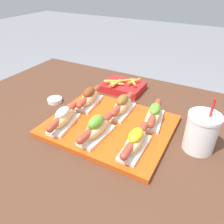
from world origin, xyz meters
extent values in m
plane|color=slate|center=(0.00, 0.00, 0.00)|extent=(12.00, 12.00, 0.00)
cube|color=#4C2D1E|center=(0.00, 0.00, 0.35)|extent=(1.35, 0.99, 0.70)
cube|color=#CC4C14|center=(0.05, -0.01, 0.71)|extent=(0.45, 0.36, 0.02)
cube|color=white|center=(-0.09, -0.10, 0.73)|extent=(0.08, 0.16, 0.01)
ellipsoid|color=#E5C184|center=(-0.09, -0.10, 0.75)|extent=(0.07, 0.14, 0.04)
cylinder|color=#9E3D28|center=(-0.09, -0.10, 0.76)|extent=(0.05, 0.17, 0.03)
sphere|color=#9E3D28|center=(-0.08, -0.18, 0.76)|extent=(0.03, 0.03, 0.03)
sphere|color=#9E3D28|center=(-0.10, -0.02, 0.76)|extent=(0.03, 0.03, 0.03)
ellipsoid|color=silver|center=(-0.09, -0.10, 0.78)|extent=(0.05, 0.08, 0.03)
cube|color=white|center=(0.05, -0.10, 0.73)|extent=(0.07, 0.15, 0.01)
ellipsoid|color=#E5C184|center=(0.05, -0.10, 0.75)|extent=(0.06, 0.14, 0.04)
cylinder|color=#9E3D28|center=(0.05, -0.10, 0.76)|extent=(0.04, 0.17, 0.03)
sphere|color=#9E3D28|center=(0.04, -0.18, 0.76)|extent=(0.03, 0.03, 0.03)
sphere|color=#9E3D28|center=(0.06, -0.01, 0.76)|extent=(0.03, 0.03, 0.03)
ellipsoid|color=#5B992D|center=(0.05, -0.10, 0.78)|extent=(0.05, 0.08, 0.04)
cube|color=white|center=(0.19, -0.10, 0.73)|extent=(0.06, 0.15, 0.01)
ellipsoid|color=#E5C184|center=(0.19, -0.10, 0.75)|extent=(0.05, 0.13, 0.04)
cylinder|color=#9E3D28|center=(0.19, -0.10, 0.76)|extent=(0.03, 0.17, 0.03)
sphere|color=#9E3D28|center=(0.19, -0.18, 0.76)|extent=(0.03, 0.03, 0.03)
sphere|color=#9E3D28|center=(0.19, -0.01, 0.76)|extent=(0.03, 0.03, 0.03)
ellipsoid|color=yellow|center=(0.19, -0.10, 0.78)|extent=(0.04, 0.07, 0.03)
cube|color=white|center=(-0.09, 0.07, 0.73)|extent=(0.08, 0.16, 0.01)
ellipsoid|color=#E5C184|center=(-0.09, 0.07, 0.75)|extent=(0.06, 0.14, 0.04)
cylinder|color=#9E3D28|center=(-0.09, 0.07, 0.76)|extent=(0.05, 0.17, 0.03)
sphere|color=#9E3D28|center=(-0.08, -0.01, 0.76)|extent=(0.03, 0.03, 0.03)
sphere|color=#9E3D28|center=(-0.10, 0.16, 0.76)|extent=(0.03, 0.03, 0.03)
ellipsoid|color=brown|center=(-0.09, 0.07, 0.78)|extent=(0.05, 0.08, 0.04)
cube|color=white|center=(0.06, 0.08, 0.73)|extent=(0.06, 0.15, 0.01)
ellipsoid|color=#E5C184|center=(0.06, 0.08, 0.75)|extent=(0.05, 0.13, 0.04)
cylinder|color=#9E3D28|center=(0.06, 0.08, 0.76)|extent=(0.03, 0.17, 0.03)
sphere|color=#9E3D28|center=(0.06, 0.00, 0.76)|extent=(0.03, 0.03, 0.03)
sphere|color=#9E3D28|center=(0.06, 0.16, 0.76)|extent=(0.03, 0.03, 0.03)
ellipsoid|color=brown|center=(0.06, 0.08, 0.78)|extent=(0.04, 0.07, 0.04)
cube|color=white|center=(0.19, 0.08, 0.73)|extent=(0.08, 0.16, 0.01)
ellipsoid|color=#E5C184|center=(0.19, 0.08, 0.75)|extent=(0.07, 0.14, 0.04)
cylinder|color=#9E3D28|center=(0.19, 0.08, 0.76)|extent=(0.05, 0.17, 0.03)
sphere|color=#9E3D28|center=(0.21, 0.00, 0.76)|extent=(0.03, 0.03, 0.03)
sphere|color=#9E3D28|center=(0.18, 0.16, 0.76)|extent=(0.03, 0.03, 0.03)
ellipsoid|color=#5B992D|center=(0.19, 0.08, 0.78)|extent=(0.05, 0.08, 0.03)
cylinder|color=white|center=(-0.26, 0.04, 0.71)|extent=(0.07, 0.07, 0.02)
cylinder|color=beige|center=(-0.26, 0.04, 0.72)|extent=(0.05, 0.05, 0.01)
cylinder|color=white|center=(0.37, 0.03, 0.76)|extent=(0.10, 0.10, 0.12)
cylinder|color=white|center=(0.37, 0.03, 0.83)|extent=(0.10, 0.10, 0.01)
cylinder|color=red|center=(0.38, 0.03, 0.86)|extent=(0.01, 0.01, 0.06)
cube|color=red|center=(-0.04, 0.29, 0.72)|extent=(0.20, 0.15, 0.03)
cylinder|color=gold|center=(-0.06, 0.26, 0.75)|extent=(0.06, 0.03, 0.01)
cylinder|color=gold|center=(-0.03, 0.32, 0.75)|extent=(0.07, 0.06, 0.01)
cylinder|color=gold|center=(0.01, 0.30, 0.75)|extent=(0.06, 0.06, 0.01)
cylinder|color=gold|center=(-0.06, 0.26, 0.75)|extent=(0.04, 0.09, 0.01)
cylinder|color=gold|center=(0.01, 0.31, 0.75)|extent=(0.04, 0.08, 0.01)
cylinder|color=gold|center=(-0.08, 0.26, 0.75)|extent=(0.07, 0.04, 0.01)
cylinder|color=gold|center=(-0.09, 0.26, 0.75)|extent=(0.05, 0.04, 0.01)
cylinder|color=gold|center=(-0.06, 0.25, 0.75)|extent=(0.01, 0.07, 0.01)
camera|label=1|loc=(0.38, -0.59, 1.20)|focal=35.00mm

